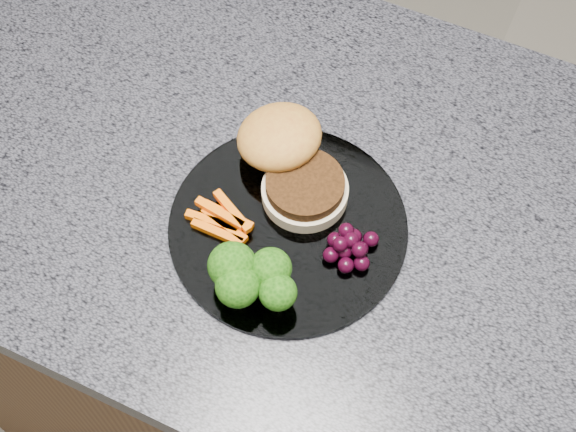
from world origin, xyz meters
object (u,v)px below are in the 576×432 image
(grape_bunch, at_px, (350,247))
(burger, at_px, (288,157))
(island_cabinet, at_px, (350,358))
(plate, at_px, (288,226))

(grape_bunch, bearing_deg, burger, 146.25)
(burger, xyz_separation_m, grape_bunch, (0.10, -0.07, -0.01))
(island_cabinet, distance_m, grape_bunch, 0.49)
(plate, distance_m, grape_bunch, 0.07)
(plate, bearing_deg, burger, 114.62)
(island_cabinet, bearing_deg, plate, -146.48)
(burger, bearing_deg, island_cabinet, 15.68)
(island_cabinet, relative_size, plate, 4.62)
(burger, bearing_deg, plate, -44.45)
(island_cabinet, xyz_separation_m, grape_bunch, (-0.01, -0.06, 0.49))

